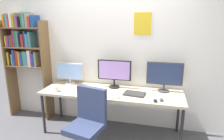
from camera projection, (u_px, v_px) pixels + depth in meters
name	position (u px, v px, depth m)	size (l,w,h in m)	color
wall_back	(117.00, 53.00, 3.47)	(4.69, 0.11, 2.60)	silver
desk	(111.00, 94.00, 3.23)	(2.29, 0.68, 0.74)	tan
bookshelf	(24.00, 49.00, 3.68)	(0.83, 0.28, 2.02)	brown
office_chair	(87.00, 131.00, 2.70)	(0.53, 0.53, 0.99)	#2D2D33
monitor_left	(70.00, 73.00, 3.56)	(0.50, 0.18, 0.39)	silver
monitor_center	(114.00, 72.00, 3.35)	(0.57, 0.18, 0.48)	black
monitor_right	(165.00, 75.00, 3.16)	(0.57, 0.18, 0.49)	#38383D
keyboard_main	(108.00, 96.00, 3.00)	(0.36, 0.13, 0.02)	silver
mouse_left_side	(155.00, 101.00, 2.82)	(0.06, 0.10, 0.03)	black
mouse_right_side	(161.00, 100.00, 2.85)	(0.06, 0.10, 0.03)	#38383D
laptop_closed	(134.00, 94.00, 3.09)	(0.32, 0.22, 0.02)	#2D2D2D
coffee_mug	(57.00, 89.00, 3.21)	(0.11, 0.08, 0.09)	white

